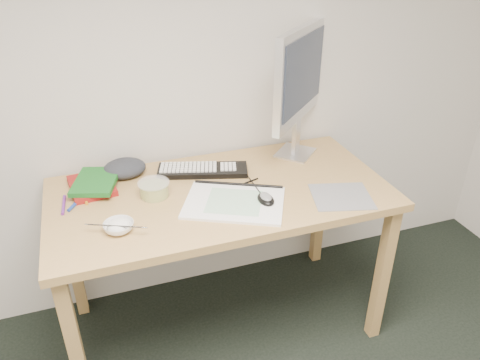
{
  "coord_description": "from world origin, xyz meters",
  "views": [
    {
      "loc": [
        -0.38,
        -0.18,
        1.74
      ],
      "look_at": [
        0.14,
        1.35,
        0.83
      ],
      "focal_mm": 35.0,
      "sensor_mm": 36.0,
      "label": 1
    }
  ],
  "objects_px": {
    "rice_bowl": "(119,227)",
    "desk": "(221,207)",
    "sketchpad": "(234,203)",
    "monitor": "(300,78)",
    "keyboard": "(203,170)"
  },
  "relations": [
    {
      "from": "desk",
      "to": "keyboard",
      "type": "distance_m",
      "value": 0.2
    },
    {
      "from": "desk",
      "to": "sketchpad",
      "type": "height_order",
      "value": "sketchpad"
    },
    {
      "from": "desk",
      "to": "sketchpad",
      "type": "relative_size",
      "value": 3.63
    },
    {
      "from": "sketchpad",
      "to": "rice_bowl",
      "type": "height_order",
      "value": "rice_bowl"
    },
    {
      "from": "keyboard",
      "to": "desk",
      "type": "bearing_deg",
      "value": -63.91
    },
    {
      "from": "desk",
      "to": "keyboard",
      "type": "xyz_separation_m",
      "value": [
        -0.03,
        0.18,
        0.09
      ]
    },
    {
      "from": "monitor",
      "to": "desk",
      "type": "bearing_deg",
      "value": 162.34
    },
    {
      "from": "monitor",
      "to": "rice_bowl",
      "type": "relative_size",
      "value": 5.41
    },
    {
      "from": "rice_bowl",
      "to": "desk",
      "type": "bearing_deg",
      "value": 20.07
    },
    {
      "from": "sketchpad",
      "to": "monitor",
      "type": "distance_m",
      "value": 0.65
    },
    {
      "from": "keyboard",
      "to": "monitor",
      "type": "distance_m",
      "value": 0.59
    },
    {
      "from": "desk",
      "to": "monitor",
      "type": "bearing_deg",
      "value": 26.54
    },
    {
      "from": "desk",
      "to": "rice_bowl",
      "type": "xyz_separation_m",
      "value": [
        -0.43,
        -0.16,
        0.1
      ]
    },
    {
      "from": "desk",
      "to": "monitor",
      "type": "xyz_separation_m",
      "value": [
        0.44,
        0.22,
        0.45
      ]
    },
    {
      "from": "monitor",
      "to": "rice_bowl",
      "type": "height_order",
      "value": "monitor"
    }
  ]
}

